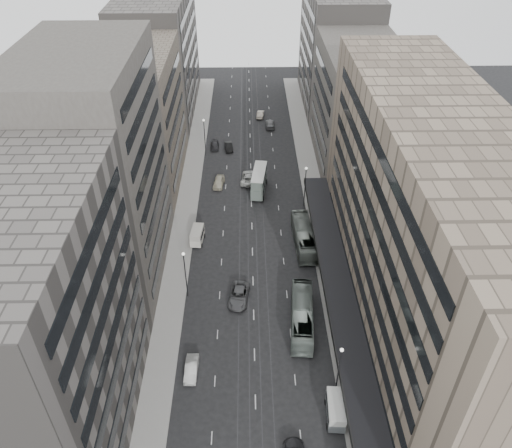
{
  "coord_description": "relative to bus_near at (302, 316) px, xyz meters",
  "views": [
    {
      "loc": [
        -0.59,
        -41.04,
        52.76
      ],
      "look_at": [
        0.57,
        20.85,
        6.53
      ],
      "focal_mm": 35.0,
      "sensor_mm": 36.0,
      "label": 1
    }
  ],
  "objects": [
    {
      "name": "sidewalk_left",
      "position": [
        -18.62,
        31.35,
        -1.63
      ],
      "size": [
        4.0,
        125.0,
        0.15
      ],
      "primitive_type": "cube",
      "color": "gray",
      "rests_on": "ground"
    },
    {
      "name": "sedan_8",
      "position": [
        -14.49,
        51.88,
        -0.97
      ],
      "size": [
        1.8,
        4.33,
        1.47
      ],
      "primitive_type": "imported",
      "rotation": [
        0.0,
        0.0,
        0.02
      ],
      "color": "#2A292C",
      "rests_on": "ground"
    },
    {
      "name": "building_left_d",
      "position": [
        -28.12,
        72.85,
        12.29
      ],
      "size": [
        15.0,
        38.0,
        28.0
      ],
      "primitive_type": "cube",
      "color": "#625C58",
      "rests_on": "ground"
    },
    {
      "name": "sedan_1",
      "position": [
        -14.6,
        -7.79,
        -0.98
      ],
      "size": [
        1.61,
        4.42,
        1.45
      ],
      "primitive_type": "imported",
      "rotation": [
        0.0,
        0.0,
        -0.02
      ],
      "color": "#B8B8B4",
      "rests_on": "ground"
    },
    {
      "name": "vw_microbus",
      "position": [
        2.58,
        -14.24,
        -0.3
      ],
      "size": [
        2.39,
        4.79,
        2.52
      ],
      "rotation": [
        0.0,
        0.0,
        -0.07
      ],
      "color": "#515558",
      "rests_on": "ground"
    },
    {
      "name": "panel_van",
      "position": [
        -15.82,
        18.63,
        -0.3
      ],
      "size": [
        2.34,
        4.22,
        2.55
      ],
      "rotation": [
        0.0,
        0.0,
        -0.1
      ],
      "color": "silver",
      "rests_on": "ground"
    },
    {
      "name": "bus_far",
      "position": [
        1.88,
        17.57,
        -0.03
      ],
      "size": [
        3.27,
        12.17,
        3.36
      ],
      "primitive_type": "imported",
      "rotation": [
        0.0,
        0.0,
        3.18
      ],
      "color": "slate",
      "rests_on": "ground"
    },
    {
      "name": "double_decker",
      "position": [
        -5.12,
        34.06,
        0.71
      ],
      "size": [
        3.4,
        8.41,
        4.47
      ],
      "rotation": [
        0.0,
        0.0,
        -0.13
      ],
      "color": "slate",
      "rests_on": "ground"
    },
    {
      "name": "building_left_c",
      "position": [
        -28.12,
        39.85,
        10.79
      ],
      "size": [
        15.0,
        28.0,
        25.0
      ],
      "primitive_type": "cube",
      "color": "#6A6152",
      "rests_on": "ground"
    },
    {
      "name": "sedan_4",
      "position": [
        -12.97,
        36.32,
        -0.9
      ],
      "size": [
        2.44,
        4.94,
        1.62
      ],
      "primitive_type": "imported",
      "rotation": [
        0.0,
        0.0,
        -0.11
      ],
      "color": "#BEB79D",
      "rests_on": "ground"
    },
    {
      "name": "sedan_2",
      "position": [
        -8.75,
        4.96,
        -0.91
      ],
      "size": [
        3.4,
        6.06,
        1.6
      ],
      "primitive_type": "imported",
      "rotation": [
        0.0,
        0.0,
        -0.13
      ],
      "color": "#4E4F51",
      "rests_on": "ground"
    },
    {
      "name": "lamp_right_near",
      "position": [
        3.08,
        -11.15,
        3.5
      ],
      "size": [
        0.44,
        0.44,
        8.32
      ],
      "color": "#262628",
      "rests_on": "ground"
    },
    {
      "name": "sedan_9",
      "position": [
        -3.97,
        67.95,
        -0.98
      ],
      "size": [
        2.07,
        4.58,
        1.46
      ],
      "primitive_type": "imported",
      "rotation": [
        0.0,
        0.0,
        3.02
      ],
      "color": "beige",
      "rests_on": "ground"
    },
    {
      "name": "lamp_left_near",
      "position": [
        -16.32,
        5.85,
        3.5
      ],
      "size": [
        0.44,
        0.44,
        8.32
      ],
      "color": "#262628",
      "rests_on": "ground"
    },
    {
      "name": "building_left_b",
      "position": [
        -28.12,
        12.85,
        15.29
      ],
      "size": [
        15.0,
        26.0,
        34.0
      ],
      "primitive_type": "cube",
      "color": "#47433E",
      "rests_on": "ground"
    },
    {
      "name": "building_right_far",
      "position": [
        14.88,
        75.85,
        12.29
      ],
      "size": [
        15.0,
        32.0,
        28.0
      ],
      "primitive_type": "cube",
      "color": "#625C58",
      "rests_on": "ground"
    },
    {
      "name": "sedan_7",
      "position": [
        -1.84,
        62.33,
        -0.97
      ],
      "size": [
        2.11,
        5.1,
        1.47
      ],
      "primitive_type": "imported",
      "rotation": [
        0.0,
        0.0,
        3.15
      ],
      "color": "slate",
      "rests_on": "ground"
    },
    {
      "name": "bus_near",
      "position": [
        0.0,
        0.0,
        0.0
      ],
      "size": [
        3.93,
        12.47,
        3.42
      ],
      "primitive_type": "imported",
      "rotation": [
        0.0,
        0.0,
        3.05
      ],
      "color": "gray",
      "rests_on": "ground"
    },
    {
      "name": "lamp_right_far",
      "position": [
        3.08,
        28.85,
        3.5
      ],
      "size": [
        0.44,
        0.44,
        8.32
      ],
      "color": "#262628",
      "rests_on": "ground"
    },
    {
      "name": "building_left_a",
      "position": [
        -28.12,
        -14.15,
        13.29
      ],
      "size": [
        15.0,
        28.0,
        30.0
      ],
      "primitive_type": "cube",
      "color": "#625C58",
      "rests_on": "ground"
    },
    {
      "name": "sedan_5",
      "position": [
        -11.4,
        51.1,
        -0.97
      ],
      "size": [
        2.14,
        4.64,
        1.47
      ],
      "primitive_type": "imported",
      "rotation": [
        0.0,
        0.0,
        0.13
      ],
      "color": "black",
      "rests_on": "ground"
    },
    {
      "name": "department_store",
      "position": [
        14.83,
        1.85,
        13.24
      ],
      "size": [
        19.2,
        60.0,
        30.0
      ],
      "color": "gray",
      "rests_on": "ground"
    },
    {
      "name": "sedan_6",
      "position": [
        -7.08,
        37.81,
        -0.88
      ],
      "size": [
        3.44,
        6.26,
        1.66
      ],
      "primitive_type": "imported",
      "rotation": [
        0.0,
        0.0,
        3.02
      ],
      "color": "beige",
      "rests_on": "ground"
    },
    {
      "name": "ground",
      "position": [
        -6.62,
        -6.15,
        -1.71
      ],
      "size": [
        220.0,
        220.0,
        0.0
      ],
      "primitive_type": "plane",
      "color": "black",
      "rests_on": "ground"
    },
    {
      "name": "lamp_left_far",
      "position": [
        -16.32,
        48.85,
        3.5
      ],
      "size": [
        0.44,
        0.44,
        8.32
      ],
      "color": "#262628",
      "rests_on": "ground"
    },
    {
      "name": "sidewalk_right",
      "position": [
        5.38,
        31.35,
        -1.63
      ],
      "size": [
        4.0,
        125.0,
        0.15
      ],
      "primitive_type": "cube",
      "color": "gray",
      "rests_on": "ground"
    },
    {
      "name": "building_right_mid",
      "position": [
        14.88,
        45.85,
        10.29
      ],
      "size": [
        15.0,
        28.0,
        24.0
      ],
      "primitive_type": "cube",
      "color": "#47433E",
      "rests_on": "ground"
    }
  ]
}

